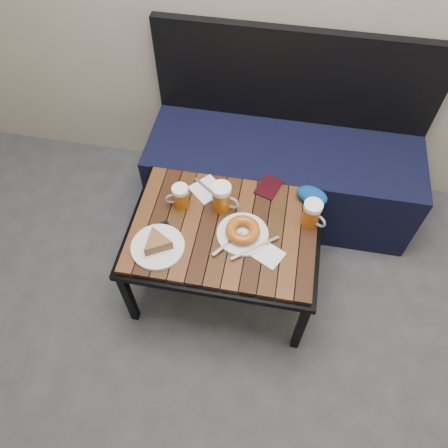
% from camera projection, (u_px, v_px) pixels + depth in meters
% --- Properties ---
extents(room_shell, '(4.00, 4.00, 4.00)m').
position_uv_depth(room_shell, '(310.00, 82.00, 0.43)').
color(room_shell, gray).
rests_on(room_shell, ground).
extents(bench, '(1.40, 0.50, 0.95)m').
position_uv_depth(bench, '(282.00, 168.00, 2.36)').
color(bench, black).
rests_on(bench, ground).
extents(cafe_table, '(0.84, 0.62, 0.47)m').
position_uv_depth(cafe_table, '(224.00, 233.00, 1.92)').
color(cafe_table, black).
rests_on(cafe_table, ground).
extents(beer_mug_left, '(0.11, 0.08, 0.12)m').
position_uv_depth(beer_mug_left, '(180.00, 197.00, 1.91)').
color(beer_mug_left, '#A24E0D').
rests_on(beer_mug_left, cafe_table).
extents(beer_mug_centre, '(0.13, 0.10, 0.14)m').
position_uv_depth(beer_mug_centre, '(222.00, 197.00, 1.89)').
color(beer_mug_centre, '#A24E0D').
rests_on(beer_mug_centre, cafe_table).
extents(beer_mug_right, '(0.12, 0.11, 0.13)m').
position_uv_depth(beer_mug_right, '(312.00, 214.00, 1.85)').
color(beer_mug_right, '#A24E0D').
rests_on(beer_mug_right, cafe_table).
extents(plate_pie, '(0.23, 0.23, 0.06)m').
position_uv_depth(plate_pie, '(157.00, 245.00, 1.81)').
color(plate_pie, white).
rests_on(plate_pie, cafe_table).
extents(plate_bagel, '(0.27, 0.25, 0.06)m').
position_uv_depth(plate_bagel, '(243.00, 232.00, 1.84)').
color(plate_bagel, white).
rests_on(plate_bagel, cafe_table).
extents(napkin_left, '(0.18, 0.18, 0.01)m').
position_uv_depth(napkin_left, '(207.00, 190.00, 2.00)').
color(napkin_left, white).
rests_on(napkin_left, cafe_table).
extents(napkin_right, '(0.15, 0.14, 0.01)m').
position_uv_depth(napkin_right, '(268.00, 254.00, 1.80)').
color(napkin_right, white).
rests_on(napkin_right, cafe_table).
extents(passport_navy, '(0.13, 0.13, 0.01)m').
position_uv_depth(passport_navy, '(160.00, 232.00, 1.87)').
color(passport_navy, black).
rests_on(passport_navy, cafe_table).
extents(passport_burgundy, '(0.13, 0.15, 0.01)m').
position_uv_depth(passport_burgundy, '(269.00, 187.00, 2.02)').
color(passport_burgundy, black).
rests_on(passport_burgundy, cafe_table).
extents(knit_pouch, '(0.17, 0.13, 0.06)m').
position_uv_depth(knit_pouch, '(312.00, 196.00, 1.95)').
color(knit_pouch, '#050D84').
rests_on(knit_pouch, cafe_table).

